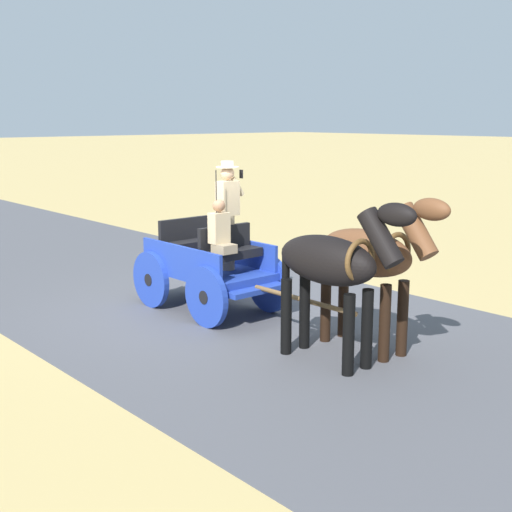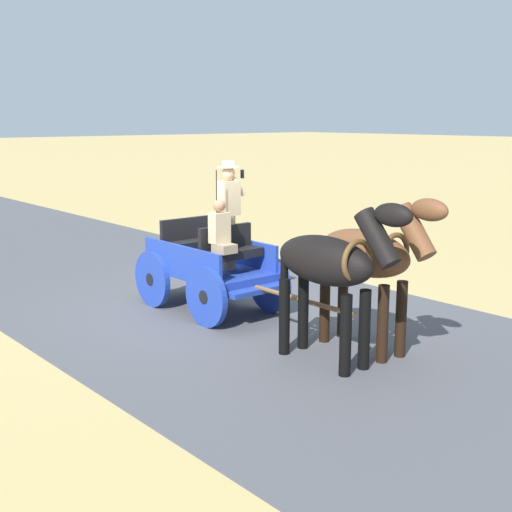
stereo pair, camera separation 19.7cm
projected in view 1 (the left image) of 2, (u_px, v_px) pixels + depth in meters
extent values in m
plane|color=tan|center=(210.00, 307.00, 11.72)|extent=(200.00, 200.00, 0.00)
cube|color=#4C4C51|center=(210.00, 307.00, 11.72)|extent=(6.53, 160.00, 0.01)
cube|color=#1E3899|center=(209.00, 271.00, 11.45)|extent=(1.22, 2.21, 0.12)
cube|color=#1E3899|center=(235.00, 250.00, 11.77)|extent=(0.07, 2.09, 0.44)
cube|color=#1E3899|center=(180.00, 259.00, 11.02)|extent=(0.07, 2.09, 0.44)
cube|color=#1E3899|center=(257.00, 290.00, 10.58)|extent=(1.08, 0.25, 0.08)
cube|color=#1E3899|center=(168.00, 270.00, 12.37)|extent=(0.72, 0.21, 0.06)
cube|color=black|center=(232.00, 254.00, 10.93)|extent=(1.02, 0.37, 0.14)
cube|color=black|center=(224.00, 239.00, 11.02)|extent=(1.02, 0.09, 0.44)
cube|color=black|center=(191.00, 245.00, 11.74)|extent=(1.02, 0.37, 0.14)
cube|color=black|center=(184.00, 231.00, 11.83)|extent=(1.02, 0.09, 0.44)
cylinder|color=#1E3899|center=(268.00, 284.00, 11.35)|extent=(0.11, 0.96, 0.96)
cylinder|color=black|center=(268.00, 284.00, 11.35)|extent=(0.12, 0.21, 0.21)
cylinder|color=#1E3899|center=(206.00, 297.00, 10.50)|extent=(0.11, 0.96, 0.96)
cylinder|color=black|center=(206.00, 297.00, 10.50)|extent=(0.12, 0.21, 0.21)
cylinder|color=#1E3899|center=(211.00, 268.00, 12.47)|extent=(0.11, 0.96, 0.96)
cylinder|color=black|center=(211.00, 268.00, 12.47)|extent=(0.12, 0.21, 0.21)
cylinder|color=#1E3899|center=(151.00, 279.00, 11.63)|extent=(0.11, 0.96, 0.96)
cylinder|color=black|center=(151.00, 279.00, 11.63)|extent=(0.12, 0.21, 0.21)
cylinder|color=brown|center=(303.00, 300.00, 9.85)|extent=(0.08, 2.00, 0.07)
cylinder|color=black|center=(216.00, 212.00, 10.60)|extent=(0.02, 0.02, 1.30)
cylinder|color=#998466|center=(228.00, 243.00, 11.21)|extent=(0.22, 0.22, 0.90)
cube|color=tan|center=(228.00, 198.00, 11.06)|extent=(0.34, 0.22, 0.56)
sphere|color=tan|center=(227.00, 173.00, 10.98)|extent=(0.22, 0.22, 0.22)
cylinder|color=beige|center=(227.00, 167.00, 10.96)|extent=(0.36, 0.36, 0.01)
cylinder|color=beige|center=(227.00, 164.00, 10.95)|extent=(0.20, 0.20, 0.10)
cylinder|color=tan|center=(238.00, 187.00, 11.11)|extent=(0.26, 0.08, 0.32)
cube|color=black|center=(241.00, 174.00, 11.10)|extent=(0.02, 0.07, 0.14)
cube|color=#998466|center=(224.00, 248.00, 10.65)|extent=(0.28, 0.32, 0.14)
cube|color=tan|center=(219.00, 228.00, 10.68)|extent=(0.30, 0.20, 0.48)
sphere|color=#9E7051|center=(219.00, 206.00, 10.61)|extent=(0.20, 0.20, 0.20)
ellipsoid|color=brown|center=(365.00, 252.00, 9.36)|extent=(0.61, 1.58, 0.64)
cylinder|color=black|center=(402.00, 318.00, 9.23)|extent=(0.15, 0.15, 1.05)
cylinder|color=black|center=(385.00, 323.00, 9.00)|extent=(0.15, 0.15, 1.05)
cylinder|color=black|center=(343.00, 302.00, 10.06)|extent=(0.15, 0.15, 1.05)
cylinder|color=black|center=(326.00, 306.00, 9.83)|extent=(0.15, 0.15, 1.05)
cylinder|color=brown|center=(416.00, 231.00, 8.64)|extent=(0.28, 0.66, 0.73)
ellipsoid|color=brown|center=(432.00, 209.00, 8.41)|extent=(0.24, 0.55, 0.28)
cube|color=black|center=(415.00, 228.00, 8.65)|extent=(0.08, 0.50, 0.56)
cylinder|color=black|center=(326.00, 265.00, 9.98)|extent=(0.11, 0.11, 0.70)
torus|color=brown|center=(396.00, 253.00, 8.93)|extent=(0.55, 0.09, 0.55)
ellipsoid|color=black|center=(327.00, 260.00, 8.86)|extent=(0.60, 1.57, 0.64)
cylinder|color=black|center=(367.00, 329.00, 8.76)|extent=(0.15, 0.15, 1.05)
cylinder|color=black|center=(349.00, 335.00, 8.52)|extent=(0.15, 0.15, 1.05)
cylinder|color=black|center=(305.00, 312.00, 9.54)|extent=(0.15, 0.15, 1.05)
cylinder|color=black|center=(286.00, 317.00, 9.30)|extent=(0.15, 0.15, 1.05)
cylinder|color=black|center=(380.00, 238.00, 8.18)|extent=(0.28, 0.66, 0.73)
ellipsoid|color=black|center=(397.00, 215.00, 7.96)|extent=(0.23, 0.55, 0.28)
cube|color=black|center=(379.00, 235.00, 8.18)|extent=(0.07, 0.50, 0.56)
cylinder|color=black|center=(286.00, 273.00, 9.46)|extent=(0.11, 0.11, 0.70)
torus|color=brown|center=(360.00, 260.00, 8.45)|extent=(0.55, 0.09, 0.55)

